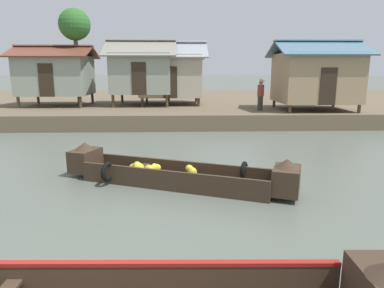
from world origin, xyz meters
The scene contains 9 objects.
ground_plane centered at (0.00, 10.00, 0.00)m, with size 300.00×300.00×0.00m, color #596056.
riverbank_strip centered at (0.00, 23.71, 0.39)m, with size 160.00×20.00×0.78m, color brown.
banana_boat centered at (1.40, 5.98, 0.31)m, with size 6.00×3.07×0.93m.
stilt_house_left centered at (-5.73, 18.57, 2.63)m, with size 4.52×3.69×3.52m.
stilt_house_mid_left centered at (-0.70, 18.93, 2.74)m, with size 4.15×4.08×3.89m.
stilt_house_mid_right centered at (1.02, 19.30, 2.59)m, with size 4.39×3.73×3.82m.
stilt_house_right centered at (8.76, 15.91, 2.53)m, with size 4.59×3.86×3.66m.
palm_tree_near centered at (-4.47, 18.67, 5.34)m, with size 1.81×1.81×5.57m.
vendor_person centered at (5.81, 15.68, 1.70)m, with size 0.44×0.44×1.66m.
Camera 1 is at (1.55, -2.66, 2.94)m, focal length 32.68 mm.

